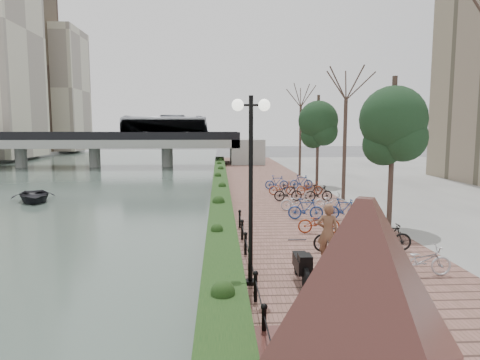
{
  "coord_description": "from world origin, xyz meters",
  "views": [
    {
      "loc": [
        0.51,
        -9.16,
        4.76
      ],
      "look_at": [
        1.65,
        13.91,
        2.0
      ],
      "focal_mm": 32.0,
      "sensor_mm": 36.0,
      "label": 1
    }
  ],
  "objects": [
    {
      "name": "pedestrian",
      "position": [
        4.0,
        4.13,
        1.45
      ],
      "size": [
        0.8,
        0.64,
        1.9
      ],
      "primitive_type": "imported",
      "rotation": [
        0.0,
        0.0,
        2.83
      ],
      "color": "brown",
      "rests_on": "promenade"
    },
    {
      "name": "chain_fence",
      "position": [
        1.4,
        2.0,
        0.85
      ],
      "size": [
        0.1,
        14.1,
        0.7
      ],
      "color": "black",
      "rests_on": "promenade"
    },
    {
      "name": "motorcycle",
      "position": [
        2.79,
        2.25,
        1.04
      ],
      "size": [
        0.56,
        1.73,
        1.07
      ],
      "primitive_type": null,
      "rotation": [
        0.0,
        0.0,
        -0.01
      ],
      "color": "black",
      "rests_on": "promenade"
    },
    {
      "name": "river_water",
      "position": [
        -15.0,
        25.0,
        0.01
      ],
      "size": [
        30.0,
        130.0,
        0.02
      ],
      "primitive_type": "cube",
      "color": "#405048",
      "rests_on": "ground"
    },
    {
      "name": "boat",
      "position": [
        -11.65,
        19.2,
        0.42
      ],
      "size": [
        4.1,
        4.64,
        0.8
      ],
      "primitive_type": "imported",
      "rotation": [
        0.0,
        0.0,
        0.43
      ],
      "color": "black",
      "rests_on": "river_water"
    },
    {
      "name": "promenade",
      "position": [
        4.0,
        17.5,
        0.25
      ],
      "size": [
        8.0,
        75.0,
        0.5
      ],
      "primitive_type": "cube",
      "color": "brown",
      "rests_on": "ground"
    },
    {
      "name": "hedge",
      "position": [
        0.6,
        20.0,
        0.8
      ],
      "size": [
        1.1,
        56.0,
        0.6
      ],
      "primitive_type": "cube",
      "color": "#133312",
      "rests_on": "promenade"
    },
    {
      "name": "ground",
      "position": [
        0.0,
        0.0,
        0.0
      ],
      "size": [
        220.0,
        220.0,
        0.0
      ],
      "primitive_type": "plane",
      "color": "#59595B",
      "rests_on": "ground"
    },
    {
      "name": "bridge",
      "position": [
        -13.19,
        45.0,
        3.37
      ],
      "size": [
        36.0,
        10.77,
        6.5
      ],
      "color": "#979793",
      "rests_on": "ground"
    },
    {
      "name": "granite_monument",
      "position": [
        2.77,
        -2.74,
        2.12
      ],
      "size": [
        5.36,
        5.36,
        3.2
      ],
      "color": "#44271D",
      "rests_on": "promenade"
    },
    {
      "name": "lamppost",
      "position": [
        1.37,
        2.23,
        4.18
      ],
      "size": [
        1.02,
        0.32,
        5.14
      ],
      "color": "black",
      "rests_on": "promenade"
    },
    {
      "name": "street_trees",
      "position": [
        8.0,
        12.68,
        3.69
      ],
      "size": [
        3.2,
        37.12,
        6.8
      ],
      "color": "#35271F",
      "rests_on": "promenade"
    },
    {
      "name": "bicycle_parking",
      "position": [
        5.5,
        11.62,
        0.97
      ],
      "size": [
        2.4,
        19.89,
        1.0
      ],
      "color": "#BCBCC1",
      "rests_on": "promenade"
    }
  ]
}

